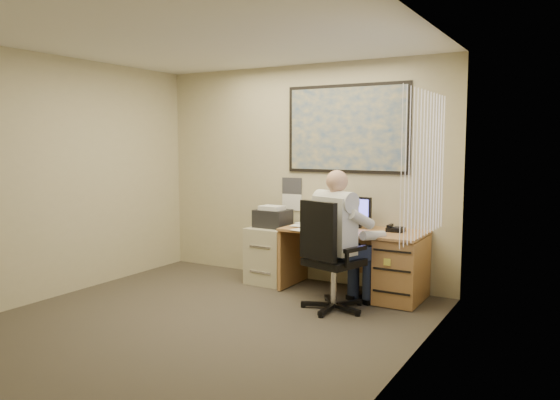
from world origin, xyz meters
The scene contains 8 objects.
room_shell centered at (0.00, 0.00, 1.35)m, with size 4.00×4.50×2.70m.
desk centered at (1.21, 1.90, 0.44)m, with size 1.60×0.97×1.11m.
world_map centered at (0.63, 2.23, 1.90)m, with size 1.56×0.03×1.06m, color #1E4C93.
wall_calendar centered at (-0.12, 2.24, 1.08)m, with size 0.28×0.01×0.42m, color white.
window_blinds centered at (1.97, 0.80, 1.55)m, with size 0.06×1.40×1.30m, color silver, non-canonical shape.
filing_cabinet centered at (-0.21, 1.90, 0.41)m, with size 0.52×0.61×0.96m.
office_chair centered at (0.94, 1.19, 0.34)m, with size 0.86×0.86×1.15m.
person centered at (0.92, 1.27, 0.73)m, with size 0.61×0.87×1.46m, color silver, non-canonical shape.
Camera 1 is at (3.21, -3.87, 1.73)m, focal length 35.00 mm.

